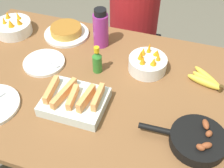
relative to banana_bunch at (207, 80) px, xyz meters
name	(u,v)px	position (x,y,z in m)	size (l,w,h in m)	color
dining_table	(112,102)	(-0.42, -0.18, -0.11)	(1.72, 0.98, 0.77)	brown
banana_bunch	(207,80)	(0.00, 0.00, 0.00)	(0.18, 0.15, 0.04)	gold
melon_tray	(75,101)	(-0.54, -0.33, 0.02)	(0.27, 0.22, 0.10)	silver
skillet	(197,140)	(-0.01, -0.36, 0.01)	(0.35, 0.22, 0.08)	black
frittata_plate_center	(66,32)	(-0.80, 0.15, 0.01)	(0.26, 0.26, 0.06)	white
empty_plate_far_left	(44,63)	(-0.81, -0.12, -0.01)	(0.21, 0.21, 0.02)	white
fruit_bowl_mango	(148,63)	(-0.29, 0.01, 0.02)	(0.19, 0.19, 0.12)	white
fruit_bowl_citrus	(13,27)	(-1.10, 0.08, 0.02)	(0.21, 0.21, 0.12)	white
water_bottle	(101,29)	(-0.58, 0.13, 0.09)	(0.08, 0.08, 0.22)	#992D89
hot_sauce_bottle	(97,61)	(-0.53, -0.08, 0.05)	(0.05, 0.05, 0.15)	#337F2D
person_figure	(132,40)	(-0.50, 0.54, -0.25)	(0.35, 0.35, 1.27)	black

